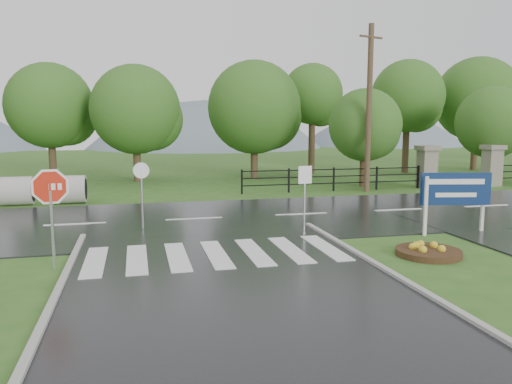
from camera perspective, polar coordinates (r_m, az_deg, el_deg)
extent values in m
plane|color=#315C1E|center=(8.39, 1.04, -16.09)|extent=(120.00, 120.00, 0.00)
cube|color=black|center=(17.86, -7.08, -3.20)|extent=(90.00, 8.00, 0.04)
cube|color=silver|center=(12.91, -17.94, -7.56)|extent=(0.50, 2.80, 0.02)
cube|color=silver|center=(12.86, -13.46, -7.44)|extent=(0.50, 2.80, 0.02)
cube|color=silver|center=(12.90, -8.98, -7.27)|extent=(0.50, 2.80, 0.02)
cube|color=silver|center=(13.01, -4.55, -7.07)|extent=(0.50, 2.80, 0.02)
cube|color=silver|center=(13.19, -0.23, -6.83)|extent=(0.50, 2.80, 0.02)
cube|color=silver|center=(13.45, 3.95, -6.56)|extent=(0.50, 2.80, 0.02)
cube|color=silver|center=(13.78, 7.94, -6.27)|extent=(0.50, 2.80, 0.02)
cube|color=gray|center=(27.88, 18.93, 2.49)|extent=(0.80, 0.80, 2.00)
cube|color=#6B6659|center=(27.81, 19.03, 4.78)|extent=(1.00, 1.00, 0.24)
cube|color=gray|center=(30.22, 25.35, 2.54)|extent=(0.80, 0.80, 2.00)
cube|color=#6B6659|center=(30.15, 25.48, 4.66)|extent=(1.00, 1.00, 0.24)
cube|color=black|center=(25.52, 8.86, 1.00)|extent=(9.50, 0.05, 0.05)
cube|color=black|center=(25.48, 8.88, 1.79)|extent=(9.50, 0.05, 0.05)
cube|color=black|center=(25.45, 8.90, 2.57)|extent=(9.50, 0.05, 0.05)
cube|color=black|center=(24.10, -1.63, 1.17)|extent=(0.08, 0.08, 1.20)
cube|color=black|center=(27.66, 18.02, 1.65)|extent=(0.08, 0.08, 1.20)
cube|color=black|center=(30.57, 26.04, 1.80)|extent=(0.08, 0.08, 1.20)
sphere|color=slate|center=(75.97, -5.57, -7.98)|extent=(48.00, 48.00, 48.00)
sphere|color=slate|center=(83.38, 13.85, -3.69)|extent=(36.00, 36.00, 36.00)
cylinder|color=#9E9B93|center=(23.12, -25.67, 0.11)|extent=(1.30, 1.20, 1.20)
cylinder|color=#9E9B93|center=(22.77, -20.50, 0.28)|extent=(1.30, 1.20, 1.20)
cube|color=#939399|center=(12.50, -22.23, -4.13)|extent=(0.06, 0.06, 1.87)
cylinder|color=white|center=(12.35, -22.47, 0.56)|extent=(1.10, 0.24, 1.13)
cylinder|color=red|center=(12.34, -22.48, 0.56)|extent=(0.96, 0.22, 0.98)
cube|color=silver|center=(15.97, 18.83, -1.55)|extent=(0.11, 0.11, 1.82)
cube|color=silver|center=(17.12, 24.50, -1.23)|extent=(0.11, 0.11, 1.82)
cube|color=navy|center=(16.46, 21.85, 0.33)|extent=(2.15, 0.50, 1.00)
cube|color=white|center=(16.41, 21.96, 1.10)|extent=(1.69, 0.36, 0.16)
cube|color=white|center=(16.46, 21.89, -0.31)|extent=(1.25, 0.27, 0.14)
cylinder|color=#332111|center=(13.76, 19.09, -6.55)|extent=(1.67, 1.67, 0.17)
cube|color=#939399|center=(15.93, 5.57, -0.96)|extent=(0.04, 0.04, 1.95)
cube|color=white|center=(15.80, 5.63, 1.97)|extent=(0.46, 0.08, 0.56)
cylinder|color=#939399|center=(16.31, -12.89, -0.77)|extent=(0.06, 0.06, 2.03)
cylinder|color=white|center=(16.18, -12.99, 2.41)|extent=(0.51, 0.04, 0.51)
cylinder|color=#473523|center=(25.55, 12.78, 9.21)|extent=(0.27, 0.27, 8.19)
cube|color=brown|center=(25.87, 13.03, 16.88)|extent=(1.41, 0.54, 0.09)
cylinder|color=#3D2B1C|center=(27.75, 12.23, 3.50)|extent=(0.44, 0.44, 2.77)
sphere|color=#2B591B|center=(27.68, 12.35, 7.50)|extent=(3.91, 3.91, 3.91)
cylinder|color=#3D2B1C|center=(32.01, 25.19, 3.60)|extent=(0.46, 0.46, 2.89)
sphere|color=#2B591B|center=(31.95, 25.41, 7.21)|extent=(4.12, 4.12, 4.12)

